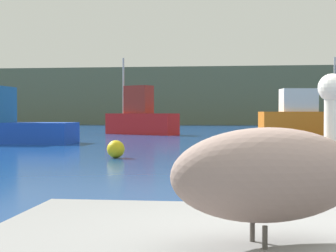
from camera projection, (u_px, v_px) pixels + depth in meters
name	position (u px, v px, depth m)	size (l,w,h in m)	color
hillside_backdrop	(238.00, 98.00, 69.27)	(140.00, 16.58, 6.85)	#5B664C
pelican	(270.00, 173.00, 3.01)	(1.46, 0.88, 0.98)	gray
fishing_boat_red	(141.00, 118.00, 33.73)	(5.02, 3.52, 4.96)	red
fishing_boat_orange	(305.00, 118.00, 32.71)	(5.92, 2.69, 4.83)	orange
mooring_buoy	(116.00, 149.00, 15.79)	(0.53, 0.53, 0.53)	yellow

